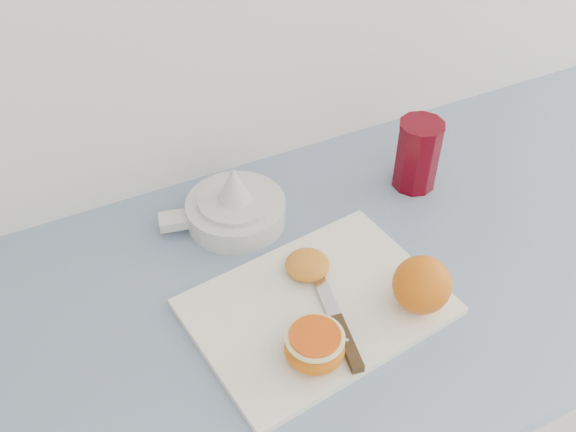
{
  "coord_description": "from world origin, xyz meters",
  "views": [
    {
      "loc": [
        -0.45,
        1.15,
        1.6
      ],
      "look_at": [
        -0.14,
        1.77,
        0.96
      ],
      "focal_mm": 40.0,
      "sensor_mm": 36.0,
      "label": 1
    }
  ],
  "objects": [
    {
      "name": "squeezed_shell",
      "position": [
        -0.14,
        1.71,
        0.92
      ],
      "size": [
        0.07,
        0.07,
        0.03
      ],
      "color": "orange",
      "rests_on": "cutting_board"
    },
    {
      "name": "paring_knife",
      "position": [
        -0.15,
        1.59,
        0.91
      ],
      "size": [
        0.05,
        0.2,
        0.01
      ],
      "color": "#423117",
      "rests_on": "cutting_board"
    },
    {
      "name": "citrus_juicer",
      "position": [
        -0.19,
        1.87,
        0.92
      ],
      "size": [
        0.2,
        0.16,
        0.11
      ],
      "color": "white",
      "rests_on": "counter"
    },
    {
      "name": "counter",
      "position": [
        -0.02,
        1.7,
        0.45
      ],
      "size": [
        2.63,
        0.64,
        0.89
      ],
      "color": "silver",
      "rests_on": "ground"
    },
    {
      "name": "cutting_board",
      "position": [
        -0.16,
        1.65,
        0.9
      ],
      "size": [
        0.37,
        0.29,
        0.01
      ],
      "primitive_type": "cube",
      "rotation": [
        0.0,
        0.0,
        0.13
      ],
      "color": "white",
      "rests_on": "counter"
    },
    {
      "name": "half_orange",
      "position": [
        -0.2,
        1.57,
        0.93
      ],
      "size": [
        0.08,
        0.08,
        0.05
      ],
      "color": "#DB560F",
      "rests_on": "cutting_board"
    },
    {
      "name": "whole_orange",
      "position": [
        -0.03,
        1.59,
        0.94
      ],
      "size": [
        0.08,
        0.08,
        0.08
      ],
      "color": "#DB560F",
      "rests_on": "cutting_board"
    },
    {
      "name": "red_tumbler",
      "position": [
        0.12,
        1.82,
        0.95
      ],
      "size": [
        0.08,
        0.08,
        0.12
      ],
      "color": "#5F010D",
      "rests_on": "counter"
    }
  ]
}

